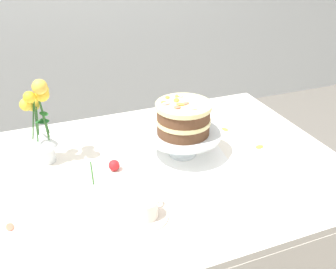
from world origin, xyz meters
name	(u,v)px	position (x,y,z in m)	size (l,w,h in m)	color
dining_table	(160,190)	(0.00, -0.03, 0.65)	(1.40, 1.00, 0.74)	white
linen_napkin	(183,154)	(0.12, 0.04, 0.74)	(0.32, 0.32, 0.00)	white
cake_stand	(183,136)	(0.12, 0.04, 0.82)	(0.29, 0.29, 0.10)	silver
layer_cake	(183,118)	(0.12, 0.04, 0.90)	(0.21, 0.21, 0.13)	brown
flower_vase	(41,123)	(-0.38, 0.19, 0.90)	(0.11, 0.11, 0.34)	silver
teacup	(147,211)	(-0.12, -0.26, 0.77)	(0.13, 0.13, 0.07)	silver
fallen_rose	(113,166)	(-0.16, 0.03, 0.76)	(0.11, 0.14, 0.04)	#2D6028
loose_petal_0	(259,147)	(0.44, -0.02, 0.74)	(0.04, 0.02, 0.01)	yellow
loose_petal_1	(10,227)	(-0.52, -0.15, 0.74)	(0.04, 0.02, 0.00)	#E56B51
loose_petal_2	(225,129)	(0.38, 0.16, 0.74)	(0.03, 0.02, 0.01)	yellow
loose_petal_3	(248,181)	(0.27, -0.21, 0.74)	(0.04, 0.03, 0.01)	pink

